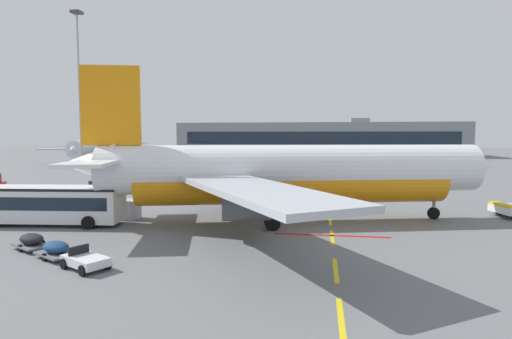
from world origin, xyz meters
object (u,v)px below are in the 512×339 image
(airliner_foreground, at_px, (286,173))
(apron_light_mast_near, at_px, (79,75))
(ground_power_truck, at_px, (115,175))
(uld_cargo_container, at_px, (129,209))
(baggage_train, at_px, (56,249))
(apron_shuttle_bus, at_px, (45,202))
(airliner_mid_left, at_px, (103,149))

(airliner_foreground, height_order, apron_light_mast_near, apron_light_mast_near)
(ground_power_truck, distance_m, apron_light_mast_near, 32.69)
(uld_cargo_container, bearing_deg, airliner_foreground, 3.20)
(baggage_train, bearing_deg, airliner_foreground, 44.70)
(airliner_foreground, distance_m, ground_power_truck, 31.14)
(baggage_train, bearing_deg, uld_cargo_container, 95.37)
(ground_power_truck, bearing_deg, airliner_foreground, -37.81)
(airliner_foreground, relative_size, baggage_train, 4.18)
(apron_shuttle_bus, relative_size, apron_light_mast_near, 0.41)
(airliner_foreground, height_order, airliner_mid_left, airliner_foreground)
(airliner_foreground, xyz_separation_m, airliner_mid_left, (-47.21, 56.85, -0.19))
(apron_shuttle_bus, relative_size, uld_cargo_container, 7.55)
(airliner_foreground, relative_size, uld_cargo_container, 21.26)
(apron_shuttle_bus, xyz_separation_m, ground_power_truck, (-6.10, 22.92, -0.10))
(apron_light_mast_near, bearing_deg, baggage_train, -59.71)
(airliner_mid_left, distance_m, apron_light_mast_near, 22.29)
(ground_power_truck, height_order, baggage_train, ground_power_truck)
(apron_shuttle_bus, distance_m, ground_power_truck, 23.72)
(apron_shuttle_bus, height_order, apron_light_mast_near, apron_light_mast_near)
(apron_shuttle_bus, relative_size, ground_power_truck, 1.66)
(ground_power_truck, relative_size, baggage_train, 0.90)
(airliner_foreground, distance_m, apron_light_mast_near, 60.58)
(airliner_foreground, xyz_separation_m, uld_cargo_container, (-13.05, -0.73, -3.15))
(airliner_foreground, bearing_deg, apron_light_mast_near, 136.41)
(airliner_mid_left, relative_size, uld_cargo_container, 20.42)
(airliner_mid_left, bearing_deg, ground_power_truck, -59.05)
(airliner_foreground, distance_m, baggage_train, 17.22)
(baggage_train, bearing_deg, apron_shuttle_bus, 128.86)
(uld_cargo_container, relative_size, apron_light_mast_near, 0.05)
(ground_power_truck, xyz_separation_m, apron_light_mast_near, (-18.10, 21.54, 16.65))
(apron_light_mast_near, bearing_deg, apron_shuttle_bus, -61.44)
(ground_power_truck, distance_m, uld_cargo_container, 22.88)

